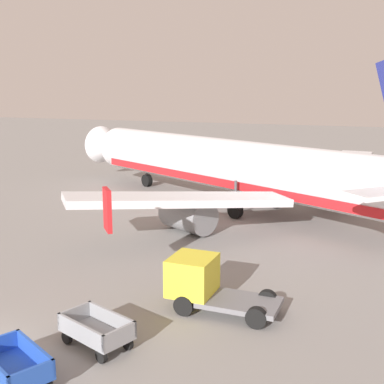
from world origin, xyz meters
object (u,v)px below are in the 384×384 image
at_px(airplane, 242,168).
at_px(baggage_cart_third_in_row, 96,330).
at_px(baggage_cart_second_in_row, 14,365).
at_px(service_truck_beside_carts, 204,282).

distance_m(airplane, baggage_cart_third_in_row, 21.03).
distance_m(baggage_cart_second_in_row, service_truck_beside_carts, 7.79).
bearing_deg(service_truck_beside_carts, airplane, 100.70).
height_order(airplane, baggage_cart_second_in_row, airplane).
relative_size(baggage_cart_third_in_row, service_truck_beside_carts, 0.82).
distance_m(baggage_cart_third_in_row, service_truck_beside_carts, 4.82).
bearing_deg(service_truck_beside_carts, baggage_cart_third_in_row, -119.78).
bearing_deg(baggage_cart_third_in_row, airplane, 92.14).
bearing_deg(airplane, baggage_cart_second_in_row, -90.70).
xyz_separation_m(airplane, baggage_cart_third_in_row, (0.78, -20.88, -2.45)).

